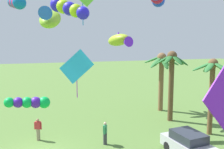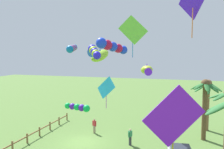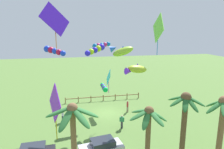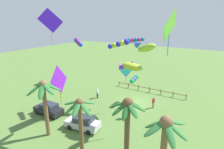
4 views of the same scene
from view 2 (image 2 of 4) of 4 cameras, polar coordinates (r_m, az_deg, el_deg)
The scene contains 15 objects.
ground_plane at distance 22.77m, azimuth -7.70°, elevation -16.98°, with size 120.00×120.00×0.00m, color #567A38.
palm_tree_1 at distance 27.02m, azimuth 23.39°, elevation -4.56°, with size 3.11×3.12×5.81m.
palm_tree_2 at distance 23.85m, azimuth 22.88°, elevation -5.23°, with size 2.85×2.85×6.15m.
rail_fence at distance 25.20m, azimuth -18.23°, elevation -13.58°, with size 11.96×0.12×0.95m.
spectator_0 at distance 21.75m, azimuth 4.72°, elevation -15.73°, with size 0.52×0.36×1.59m.
spectator_1 at distance 24.79m, azimuth -4.59°, elevation -13.09°, with size 0.35×0.52×1.59m.
kite_diamond_0 at distance 13.45m, azimuth 15.60°, elevation -10.62°, with size 1.18×3.52×5.13m.
kite_tube_1 at distance 13.51m, azimuth -0.17°, elevation 7.31°, with size 2.11×1.54×0.96m.
kite_tube_2 at distance 20.71m, azimuth -10.29°, elevation 6.66°, with size 2.44×1.09×0.85m.
kite_fish_4 at distance 21.22m, azimuth 8.99°, elevation 1.16°, with size 2.71×1.65×1.15m.
kite_diamond_5 at distance 24.80m, azimuth 5.39°, elevation 11.28°, with size 0.77×3.40×4.71m.
kite_fish_6 at distance 22.07m, azimuth -3.37°, elevation 5.07°, with size 3.27×1.88×1.79m.
kite_tube_7 at distance 21.36m, azimuth -8.73°, elevation -8.37°, with size 0.72×2.56×0.78m.
kite_diamond_8 at distance 20.01m, azimuth -1.52°, elevation -3.51°, with size 0.84×1.99×2.93m.
kite_tube_9 at distance 18.68m, azimuth -4.60°, elevation 5.93°, with size 2.49×1.82×1.28m.
Camera 2 is at (19.12, 8.97, 8.53)m, focal length 35.39 mm.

